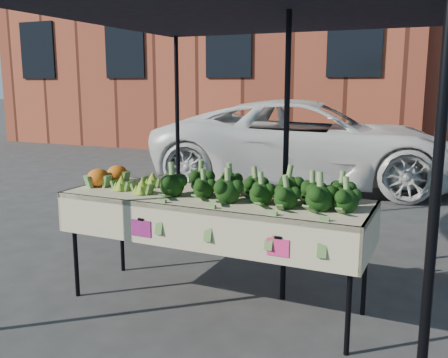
% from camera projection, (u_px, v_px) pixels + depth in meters
% --- Properties ---
extents(ground, '(90.00, 90.00, 0.00)m').
position_uv_depth(ground, '(244.00, 304.00, 4.05)').
color(ground, '#2E2E31').
extents(table, '(2.42, 0.85, 0.90)m').
position_uv_depth(table, '(214.00, 252.00, 3.95)').
color(table, beige).
rests_on(table, ground).
extents(canopy, '(3.16, 3.16, 2.74)m').
position_uv_depth(canopy, '(248.00, 132.00, 4.10)').
color(canopy, black).
rests_on(canopy, ground).
extents(broccoli_heap, '(1.52, 0.55, 0.24)m').
position_uv_depth(broccoli_heap, '(259.00, 184.00, 3.73)').
color(broccoli_heap, black).
rests_on(broccoli_heap, table).
extents(romanesco_cluster, '(0.41, 0.45, 0.18)m').
position_uv_depth(romanesco_cluster, '(139.00, 178.00, 4.10)').
color(romanesco_cluster, '#93AD31').
rests_on(romanesco_cluster, table).
extents(cauliflower_pair, '(0.21, 0.41, 0.17)m').
position_uv_depth(cauliflower_pair, '(108.00, 175.00, 4.31)').
color(cauliflower_pair, orange).
rests_on(cauliflower_pair, table).
extents(vehicle, '(1.83, 2.65, 5.33)m').
position_uv_depth(vehicle, '(313.00, 28.00, 8.33)').
color(vehicle, white).
rests_on(vehicle, ground).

